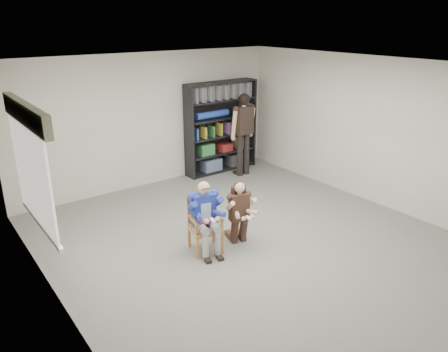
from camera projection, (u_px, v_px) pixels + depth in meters
room_shell at (258, 162)px, 6.56m from camera, size 6.00×7.00×2.80m
floor at (256, 245)px, 7.04m from camera, size 6.00×7.00×0.01m
window_left at (33, 169)px, 5.59m from camera, size 0.16×2.00×1.75m
armchair at (205, 225)px, 6.73m from camera, size 0.61×0.60×0.88m
seated_man at (205, 217)px, 6.68m from camera, size 0.64×0.79×1.15m
kneeling_woman at (240, 213)px, 6.93m from camera, size 0.59×0.79×1.05m
bookshelf at (221, 127)px, 10.10m from camera, size 1.80×0.38×2.10m
standing_man at (243, 135)px, 9.86m from camera, size 0.58×0.33×1.87m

